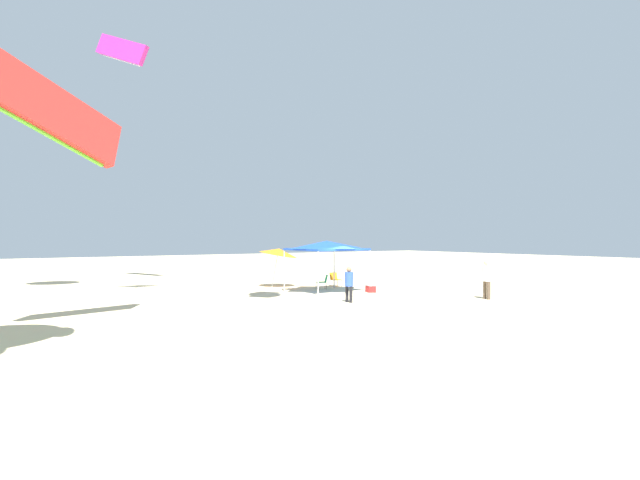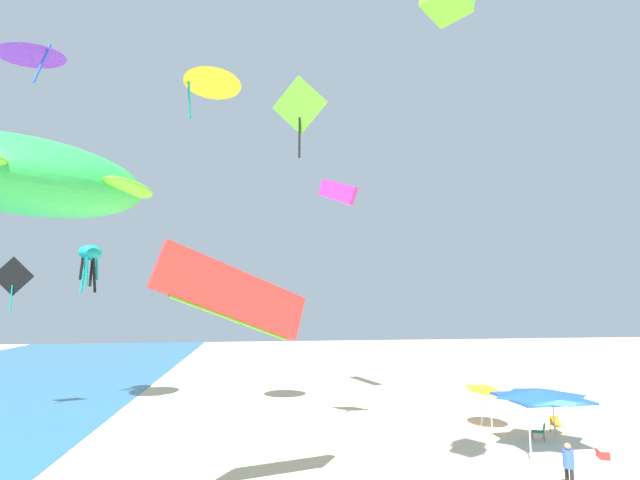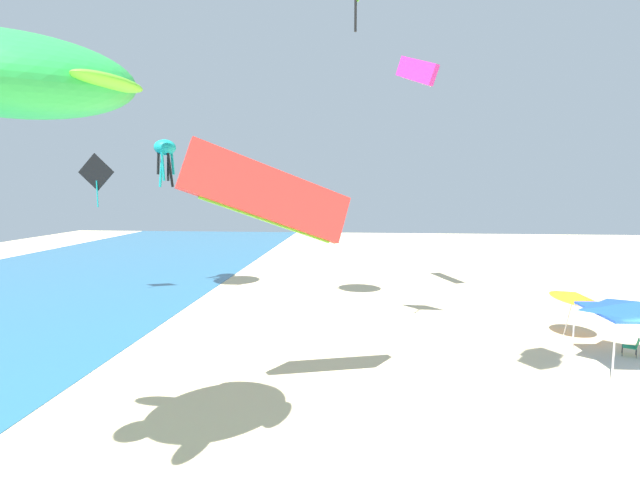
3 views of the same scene
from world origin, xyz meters
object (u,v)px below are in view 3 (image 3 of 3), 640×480
kite_parafoil_magenta (416,71)px  kite_turtle_green (5,74)px  kite_octopus_teal (165,150)px  kite_diamond_black (96,174)px  canopy_tent (637,308)px  kite_parafoil_red (268,195)px  folding_chair_right_of_tent (633,346)px  beach_umbrella (575,296)px

kite_parafoil_magenta → kite_turtle_green: size_ratio=0.64×
kite_octopus_teal → kite_diamond_black: size_ratio=0.96×
canopy_tent → kite_parafoil_red: bearing=108.6°
kite_diamond_black → kite_parafoil_red: (-14.39, -14.22, -1.11)m
folding_chair_right_of_tent → kite_turtle_green: kite_turtle_green is taller
beach_umbrella → kite_parafoil_magenta: bearing=45.0°
folding_chair_right_of_tent → kite_diamond_black: bearing=-79.7°
canopy_tent → beach_umbrella: size_ratio=1.43×
kite_octopus_teal → canopy_tent: bearing=-58.8°
canopy_tent → kite_parafoil_red: size_ratio=0.69×
folding_chair_right_of_tent → kite_parafoil_red: kite_parafoil_red is taller
beach_umbrella → folding_chair_right_of_tent: 3.36m
kite_diamond_black → kite_parafoil_red: size_ratio=0.66×
beach_umbrella → kite_octopus_teal: bearing=69.8°
kite_parafoil_magenta → kite_parafoil_red: 18.65m
kite_turtle_green → kite_octopus_teal: kite_turtle_green is taller
kite_octopus_teal → kite_diamond_black: bearing=-167.1°
kite_diamond_black → kite_parafoil_red: kite_diamond_black is taller
kite_turtle_green → kite_octopus_teal: (23.49, 6.68, 0.35)m
kite_turtle_green → kite_parafoil_red: kite_turtle_green is taller
kite_octopus_teal → kite_diamond_black: 4.97m
canopy_tent → beach_umbrella: (3.86, 0.79, -0.41)m
canopy_tent → folding_chair_right_of_tent: 2.49m
kite_octopus_teal → kite_parafoil_red: kite_octopus_teal is taller
folding_chair_right_of_tent → kite_octopus_teal: (11.57, 25.89, 9.56)m
beach_umbrella → kite_diamond_black: 28.99m
kite_turtle_green → kite_diamond_black: size_ratio=1.80×
kite_octopus_teal → kite_diamond_black: kite_octopus_teal is taller
kite_turtle_green → folding_chair_right_of_tent: bearing=173.4°
folding_chair_right_of_tent → beach_umbrella: bearing=-124.4°
kite_turtle_green → kite_octopus_teal: size_ratio=1.88×
canopy_tent → folding_chair_right_of_tent: canopy_tent is taller
canopy_tent → kite_diamond_black: bearing=71.4°
canopy_tent → kite_parafoil_magenta: bearing=35.8°
kite_turtle_green → kite_octopus_teal: bearing=-112.5°
kite_turtle_green → beach_umbrella: bearing=-179.2°
kite_turtle_green → kite_parafoil_red: (5.83, -4.25, -2.54)m
beach_umbrella → kite_turtle_green: (-14.49, 17.77, 7.59)m
kite_parafoil_magenta → kite_parafoil_red: bearing=-47.4°
kite_parafoil_magenta → kite_diamond_black: bearing=-111.6°
canopy_tent → kite_octopus_teal: 29.30m
beach_umbrella → kite_parafoil_magenta: (7.18, 7.17, 12.57)m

